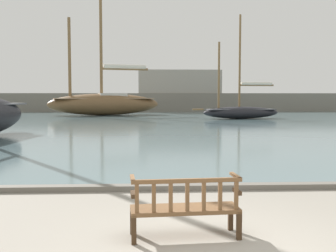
{
  "coord_description": "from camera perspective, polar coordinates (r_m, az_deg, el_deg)",
  "views": [
    {
      "loc": [
        -0.97,
        -5.42,
        2.09
      ],
      "look_at": [
        -0.21,
        10.0,
        1.0
      ],
      "focal_mm": 45.0,
      "sensor_mm": 36.0,
      "label": 1
    }
  ],
  "objects": [
    {
      "name": "harbor_water",
      "position": [
        49.48,
        -1.69,
        1.66
      ],
      "size": [
        100.0,
        80.0,
        0.08
      ],
      "primitive_type": "cube",
      "color": "slate",
      "rests_on": "ground"
    },
    {
      "name": "far_breakwater",
      "position": [
        55.51,
        -1.29,
        3.61
      ],
      "size": [
        59.96,
        2.4,
        5.55
      ],
      "color": "slate",
      "rests_on": "ground"
    },
    {
      "name": "quay_edge_kerb",
      "position": [
        9.54,
        3.11,
        -8.25
      ],
      "size": [
        40.0,
        0.3,
        0.12
      ],
      "primitive_type": "cube",
      "color": "slate",
      "rests_on": "ground"
    },
    {
      "name": "park_bench",
      "position": [
        6.31,
        2.33,
        -10.83
      ],
      "size": [
        1.64,
        0.64,
        0.92
      ],
      "color": "#3D2A19",
      "rests_on": "ground"
    },
    {
      "name": "sailboat_centre_channel",
      "position": [
        45.59,
        -8.58,
        3.2
      ],
      "size": [
        12.34,
        6.21,
        14.27
      ],
      "color": "brown",
      "rests_on": "harbor_water"
    },
    {
      "name": "sailboat_outer_port",
      "position": [
        38.54,
        9.86,
        2.09
      ],
      "size": [
        8.07,
        2.8,
        9.27
      ],
      "color": "black",
      "rests_on": "harbor_water"
    }
  ]
}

